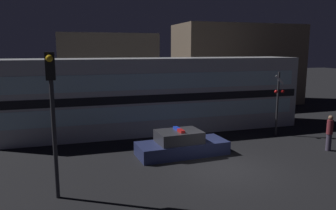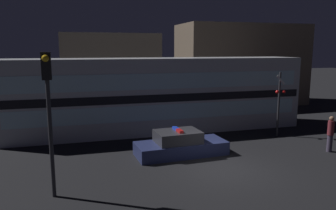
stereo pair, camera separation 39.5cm
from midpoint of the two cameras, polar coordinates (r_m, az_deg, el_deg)
ground_plane at (r=14.42m, az=10.35°, el=-10.94°), size 120.00×120.00×0.00m
train at (r=20.21m, az=-1.23°, el=1.79°), size 18.14×3.02×4.50m
police_car at (r=15.90m, az=2.85°, el=-6.98°), size 4.46×1.97×1.31m
pedestrian at (r=18.18m, az=27.00°, el=-4.46°), size 0.30×0.30×1.80m
crossing_signal_near at (r=20.05m, az=19.32°, el=0.72°), size 0.64×0.28×3.74m
traffic_light_corner at (r=11.42m, az=-19.19°, el=0.73°), size 0.30×0.46×4.96m
building_left at (r=27.75m, az=-9.56°, el=5.67°), size 7.79×4.14×6.26m
building_center at (r=31.14m, az=12.93°, el=6.85°), size 11.27×5.19×7.19m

